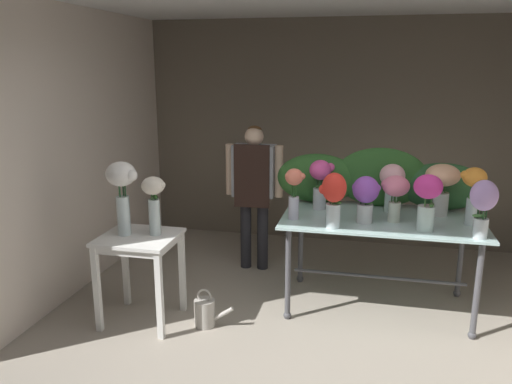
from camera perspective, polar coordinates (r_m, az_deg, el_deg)
ground_plane at (r=5.12m, az=7.21°, el=-11.46°), size 7.63×7.63×0.00m
wall_back at (r=6.40m, az=9.17°, el=6.56°), size 4.88×0.12×2.76m
wall_left at (r=5.47m, az=-18.69°, el=4.73°), size 0.12×3.59×2.76m
display_table_glass at (r=4.71m, az=13.89°, el=-4.33°), size 1.75×1.01×0.88m
side_table_white at (r=4.47m, az=-13.02°, el=-6.24°), size 0.64×0.59×0.79m
florist at (r=5.42m, az=-0.23°, el=1.13°), size 0.63×0.24×1.58m
foliage_backdrop at (r=4.98m, az=13.35°, el=1.28°), size 1.97×0.28×0.57m
vase_sunset_tulips at (r=4.63m, az=23.36°, el=0.48°), size 0.22×0.20×0.50m
vase_scarlet_hydrangea at (r=4.23m, az=8.74°, el=-0.44°), size 0.23×0.21×0.47m
vase_magenta_snapdragons at (r=4.33m, az=18.78°, el=-0.66°), size 0.23×0.23×0.47m
vase_coral_lilies at (r=4.43m, az=4.32°, el=0.31°), size 0.18×0.16×0.46m
vase_fuchsia_anemones at (r=4.77m, az=7.29°, el=1.33°), size 0.23×0.20×0.47m
vase_peach_stock at (r=4.82m, az=20.29°, el=1.01°), size 0.30×0.30×0.47m
vase_rosy_dahlias at (r=4.50m, az=15.46°, el=0.03°), size 0.24×0.23×0.41m
vase_lilac_ranunculus at (r=4.30m, az=24.25°, el=-1.11°), size 0.21×0.21×0.47m
vase_violet_freesia at (r=4.43m, az=12.26°, el=-0.42°), size 0.24×0.23×0.41m
vase_blush_roses at (r=4.81m, az=15.10°, el=1.05°), size 0.23×0.23×0.45m
vase_white_roses_tall at (r=4.37m, az=-14.88°, el=0.52°), size 0.29×0.25×0.64m
vase_cream_lisianthus_tall at (r=4.34m, az=-11.48°, el=-0.81°), size 0.21×0.20×0.51m
watering_can at (r=4.51m, az=-5.75°, el=-13.35°), size 0.35×0.18×0.34m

